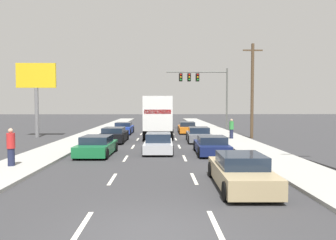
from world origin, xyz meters
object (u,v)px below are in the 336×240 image
at_px(traffic_signal_mast, 200,82).
at_px(pedestrian_mid_block, 231,129).
at_px(car_green, 97,146).
at_px(car_gray, 199,135).
at_px(car_blue, 123,129).
at_px(utility_pole_mid, 252,90).
at_px(roadside_billboard, 36,85).
at_px(car_black, 114,135).
at_px(box_truck, 159,115).
at_px(pedestrian_near_corner, 11,147).
at_px(car_silver, 158,144).
at_px(car_tan, 241,172).
at_px(car_orange, 187,128).
at_px(car_navy, 212,146).

bearing_deg(traffic_signal_mast, pedestrian_mid_block, -82.31).
relative_size(car_green, car_gray, 0.94).
distance_m(car_blue, utility_pole_mid, 13.77).
xyz_separation_m(roadside_billboard, pedestrian_mid_block, (17.92, -2.83, -3.94)).
bearing_deg(car_green, pedestrian_mid_block, 38.24).
bearing_deg(pedestrian_mid_block, car_blue, 148.76).
bearing_deg(car_black, box_truck, 39.03).
height_order(car_gray, traffic_signal_mast, traffic_signal_mast).
bearing_deg(pedestrian_near_corner, car_silver, 35.81).
bearing_deg(car_gray, pedestrian_near_corner, -133.93).
bearing_deg(traffic_signal_mast, utility_pole_mid, -68.54).
bearing_deg(car_blue, car_tan, -72.43).
bearing_deg(box_truck, car_green, -111.22).
xyz_separation_m(car_green, car_gray, (7.10, 6.83, 0.00)).
xyz_separation_m(car_green, pedestrian_mid_block, (10.12, 7.97, 0.43)).
distance_m(car_tan, traffic_signal_mast, 26.78).
distance_m(car_gray, car_tan, 14.46).
relative_size(car_black, pedestrian_near_corner, 2.38).
relative_size(car_orange, car_gray, 0.99).
height_order(car_blue, car_black, car_black).
bearing_deg(car_tan, car_blue, 107.57).
bearing_deg(utility_pole_mid, car_orange, 135.35).
height_order(car_black, car_green, car_black).
relative_size(car_black, car_orange, 0.99).
relative_size(car_blue, car_navy, 1.04).
distance_m(car_blue, car_orange, 6.84).
distance_m(car_blue, traffic_signal_mast, 11.07).
relative_size(car_silver, traffic_signal_mast, 0.57).
height_order(traffic_signal_mast, utility_pole_mid, utility_pole_mid).
height_order(box_truck, roadside_billboard, roadside_billboard).
bearing_deg(car_silver, car_tan, -70.47).
distance_m(car_tan, pedestrian_mid_block, 15.95).
bearing_deg(car_gray, utility_pole_mid, 25.79).
bearing_deg(car_orange, car_navy, -88.85).
bearing_deg(pedestrian_near_corner, car_navy, 22.08).
xyz_separation_m(car_orange, roadside_billboard, (-14.60, -3.99, 4.35)).
height_order(car_navy, pedestrian_mid_block, pedestrian_mid_block).
distance_m(box_truck, utility_pole_mid, 8.86).
bearing_deg(car_silver, box_truck, 89.96).
distance_m(car_gray, pedestrian_mid_block, 3.26).
bearing_deg(car_navy, traffic_signal_mast, 85.04).
xyz_separation_m(car_blue, car_black, (0.10, -7.38, 0.02)).
relative_size(car_green, car_silver, 0.97).
bearing_deg(car_green, car_navy, 2.02).
distance_m(utility_pole_mid, pedestrian_near_corner, 20.80).
bearing_deg(box_truck, car_navy, -70.67).
xyz_separation_m(car_gray, car_tan, (-0.22, -14.46, 0.02)).
bearing_deg(car_blue, car_navy, -62.88).
relative_size(car_silver, pedestrian_near_corner, 2.35).
height_order(car_black, utility_pole_mid, utility_pole_mid).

